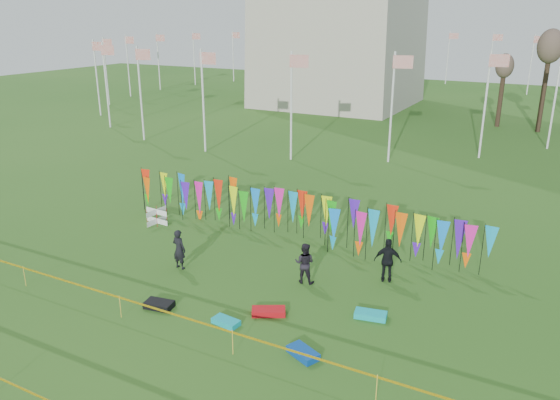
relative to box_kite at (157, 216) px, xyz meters
The scene contains 14 objects.
ground 8.89m from the box_kite, 39.42° to the right, with size 160.00×160.00×0.00m, color #245317.
flagpole_ring 43.11m from the box_kite, 99.56° to the left, with size 57.40×56.16×8.00m.
banner_row 7.39m from the box_kite, 12.73° to the left, with size 18.64×0.64×2.32m.
caution_tape_near 10.38m from the box_kite, 50.21° to the right, with size 26.00×0.02×0.90m.
caution_tape_far 14.61m from the box_kite, 62.95° to the right, with size 26.00×0.02×0.90m.
box_kite is the anchor object (origin of this frame).
person_left 5.75m from the box_kite, 40.03° to the right, with size 0.65×0.48×1.78m, color black.
person_mid 10.01m from the box_kite, 13.48° to the right, with size 0.84×0.52×1.72m, color black.
person_right 12.72m from the box_kite, ahead, with size 1.11×0.63×1.89m, color black.
kite_bag_turquoise 10.87m from the box_kite, 37.11° to the right, with size 0.99×0.49×0.20m, color #0CAEBF.
kite_bag_blue 13.82m from the box_kite, 30.36° to the right, with size 1.08×0.56×0.23m, color #0942A0.
kite_bag_red 11.01m from the box_kite, 28.50° to the right, with size 1.23×0.56×0.23m, color red.
kite_bag_black 8.91m from the box_kite, 49.38° to the right, with size 1.06×0.61×0.24m, color black.
kite_bag_teal 13.58m from the box_kite, 15.83° to the right, with size 1.15×0.55×0.22m, color #0DB9C2.
Camera 1 is at (11.49, -14.97, 10.46)m, focal length 35.00 mm.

